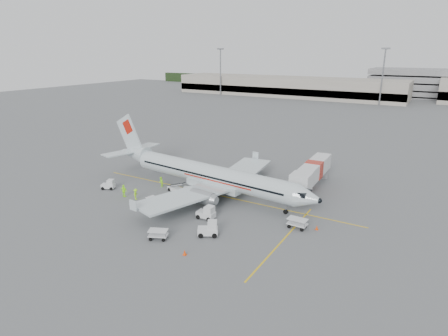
% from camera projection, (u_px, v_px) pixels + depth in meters
% --- Properties ---
extents(ground, '(360.00, 360.00, 0.00)m').
position_uv_depth(ground, '(217.00, 195.00, 57.09)').
color(ground, '#56595B').
extents(stripe_lead, '(44.00, 0.20, 0.01)m').
position_uv_depth(stripe_lead, '(217.00, 195.00, 57.09)').
color(stripe_lead, yellow).
rests_on(stripe_lead, ground).
extents(stripe_cross, '(0.20, 20.00, 0.01)m').
position_uv_depth(stripe_cross, '(284.00, 239.00, 43.75)').
color(stripe_cross, yellow).
rests_on(stripe_cross, ground).
extents(terminal_west, '(110.00, 22.00, 9.00)m').
position_uv_depth(terminal_west, '(286.00, 86.00, 182.06)').
color(terminal_west, gray).
rests_on(terminal_west, ground).
extents(parking_garage, '(62.00, 24.00, 14.00)m').
position_uv_depth(parking_garage, '(441.00, 82.00, 174.64)').
color(parking_garage, slate).
rests_on(parking_garage, ground).
extents(treeline, '(300.00, 3.00, 6.00)m').
position_uv_depth(treeline, '(387.00, 86.00, 200.25)').
color(treeline, black).
rests_on(treeline, ground).
extents(mast_west, '(3.20, 1.20, 22.00)m').
position_uv_depth(mast_west, '(220.00, 72.00, 184.71)').
color(mast_west, slate).
rests_on(mast_west, ground).
extents(mast_center, '(3.20, 1.20, 22.00)m').
position_uv_depth(mast_center, '(382.00, 77.00, 148.52)').
color(mast_center, slate).
rests_on(mast_center, ground).
extents(aircraft, '(40.39, 33.14, 10.36)m').
position_uv_depth(aircraft, '(211.00, 162.00, 56.10)').
color(aircraft, silver).
rests_on(aircraft, ground).
extents(jet_bridge, '(3.74, 16.98, 4.43)m').
position_uv_depth(jet_bridge, '(313.00, 175.00, 59.12)').
color(jet_bridge, silver).
rests_on(jet_bridge, ground).
extents(belt_loader, '(4.53, 2.44, 2.33)m').
position_uv_depth(belt_loader, '(177.00, 185.00, 58.06)').
color(belt_loader, silver).
rests_on(belt_loader, ground).
extents(tug_fore, '(2.75, 2.37, 1.84)m').
position_uv_depth(tug_fore, '(208.00, 228.00, 44.35)').
color(tug_fore, silver).
rests_on(tug_fore, ground).
extents(tug_mid, '(2.40, 1.42, 1.82)m').
position_uv_depth(tug_mid, '(206.00, 212.00, 48.86)').
color(tug_mid, silver).
rests_on(tug_mid, ground).
extents(tug_aft, '(2.32, 1.90, 1.56)m').
position_uv_depth(tug_aft, '(108.00, 184.00, 59.44)').
color(tug_aft, silver).
rests_on(tug_aft, ground).
extents(cart_loaded_a, '(2.65, 2.13, 1.20)m').
position_uv_depth(cart_loaded_a, '(191.00, 191.00, 56.97)').
color(cart_loaded_a, silver).
rests_on(cart_loaded_a, ground).
extents(cart_loaded_b, '(2.60, 1.84, 1.23)m').
position_uv_depth(cart_loaded_b, '(154.00, 202.00, 52.80)').
color(cart_loaded_b, silver).
rests_on(cart_loaded_b, ground).
extents(cart_empty_a, '(2.56, 2.09, 1.16)m').
position_uv_depth(cart_empty_a, '(158.00, 235.00, 43.59)').
color(cart_empty_a, silver).
rests_on(cart_empty_a, ground).
extents(cart_empty_b, '(2.44, 1.50, 1.25)m').
position_uv_depth(cart_empty_b, '(297.00, 223.00, 46.32)').
color(cart_empty_b, silver).
rests_on(cart_empty_b, ground).
extents(cone_nose, '(0.35, 0.35, 0.58)m').
position_uv_depth(cone_nose, '(317.00, 227.00, 45.98)').
color(cone_nose, '#F34006').
rests_on(cone_nose, ground).
extents(cone_port, '(0.40, 0.40, 0.65)m').
position_uv_depth(cone_port, '(256.00, 167.00, 69.94)').
color(cone_port, '#F34006').
rests_on(cone_port, ground).
extents(cone_stbd, '(0.39, 0.39, 0.63)m').
position_uv_depth(cone_stbd, '(185.00, 252.00, 40.25)').
color(cone_stbd, '#F34006').
rests_on(cone_stbd, ground).
extents(crew_a, '(0.68, 0.67, 1.58)m').
position_uv_depth(crew_a, '(177.00, 197.00, 54.33)').
color(crew_a, '#9AEA19').
rests_on(crew_a, ground).
extents(crew_b, '(0.95, 1.02, 1.68)m').
position_uv_depth(crew_b, '(161.00, 182.00, 60.32)').
color(crew_b, '#9AEA19').
rests_on(crew_b, ground).
extents(crew_c, '(1.00, 1.23, 1.66)m').
position_uv_depth(crew_c, '(136.00, 194.00, 55.20)').
color(crew_c, '#9AEA19').
rests_on(crew_c, ground).
extents(crew_d, '(1.17, 0.59, 1.93)m').
position_uv_depth(crew_d, '(124.00, 191.00, 56.12)').
color(crew_d, '#9AEA19').
rests_on(crew_d, ground).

